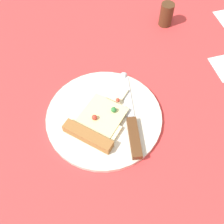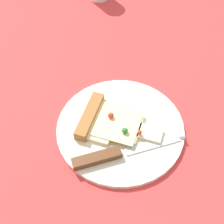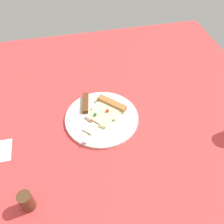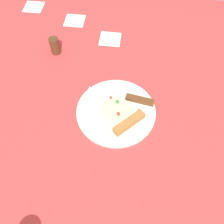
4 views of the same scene
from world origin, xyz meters
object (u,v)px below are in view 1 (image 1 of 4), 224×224
(plate, at_px, (104,117))
(pepper_shaker, at_px, (166,14))
(pizza_slice, at_px, (98,122))
(knife, at_px, (131,121))

(plate, relative_size, pepper_shaker, 3.93)
(pizza_slice, height_order, pepper_shaker, pepper_shaker)
(knife, bearing_deg, plate, 158.62)
(pizza_slice, bearing_deg, knife, 33.24)
(plate, xyz_separation_m, knife, (-0.03, -0.06, 0.01))
(pizza_slice, height_order, knife, pizza_slice)
(pizza_slice, distance_m, pepper_shaker, 0.41)
(knife, height_order, pepper_shaker, pepper_shaker)
(plate, bearing_deg, pizza_slice, 135.16)
(plate, height_order, knife, knife)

